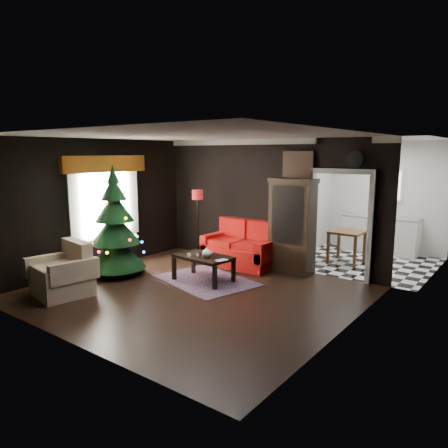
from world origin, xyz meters
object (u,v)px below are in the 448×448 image
Objects in this scene: armchair at (62,270)px; coffee_table at (203,268)px; wall_clock at (355,159)px; kitchen_table at (346,247)px; curio_cabinet at (292,228)px; floor_lamp at (198,225)px; christmas_tree at (115,225)px; loveseat at (241,244)px; teapot at (206,253)px.

armchair reaches higher than coffee_table.
wall_clock reaches higher than kitchen_table.
curio_cabinet is 1.15× the size of floor_lamp.
christmas_tree reaches higher than curio_cabinet.
curio_cabinet reaches higher than loveseat.
wall_clock is (3.47, 0.55, 1.55)m from floor_lamp.
armchair is 5.77m from wall_clock.
armchair is at bearing -133.89° from wall_clock.
kitchen_table is at bearing 113.75° from wall_clock.
kitchen_table is (0.65, 1.43, -0.57)m from curio_cabinet.
curio_cabinet reaches higher than kitchen_table.
wall_clock reaches higher than christmas_tree.
christmas_tree is at bearing -132.43° from kitchen_table.
loveseat is 1.18m from floor_lamp.
christmas_tree is (-0.53, -1.98, 0.22)m from floor_lamp.
christmas_tree is 1.53m from armchair.
armchair is 6.09m from kitchen_table.
armchair is at bearing -111.98° from loveseat.
teapot is at bearing -44.47° from floor_lamp.
christmas_tree is 2.03m from teapot.
armchair is (-2.57, -3.74, -0.49)m from curio_cabinet.
teapot is 3.34m from wall_clock.
loveseat is 3.04m from wall_clock.
loveseat reaches higher than armchair.
wall_clock reaches higher than curio_cabinet.
wall_clock is 0.43× the size of kitchen_table.
curio_cabinet is 2.31m from floor_lamp.
wall_clock is at bearing 9.66° from loveseat.
christmas_tree is at bearing -127.84° from loveseat.
loveseat is 2.27× the size of kitchen_table.
armchair is (-1.42, -3.52, -0.04)m from loveseat.
floor_lamp is 1.47× the size of coffee_table.
coffee_table is 3.59m from wall_clock.
wall_clock is at bearing 37.77° from coffee_table.
curio_cabinet is 2.05m from coffee_table.
curio_cabinet is 1.88m from wall_clock.
curio_cabinet is at bearing 9.20° from floor_lamp.
loveseat is at bearing 77.84° from armchair.
christmas_tree is (-1.65, -2.13, 0.55)m from loveseat.
teapot is 0.26× the size of kitchen_table.
curio_cabinet is 5.94× the size of wall_clock.
floor_lamp is 2.20× the size of kitchen_table.
loveseat is 1.40m from coffee_table.
christmas_tree is 2.03× the size of coffee_table.
armchair is 2.61m from coffee_table.
kitchen_table reaches higher than coffee_table.
floor_lamp is at bearing 94.81° from armchair.
floor_lamp is 5.16× the size of wall_clock.
curio_cabinet is at bearing 55.65° from coffee_table.
wall_clock is at bearing -66.25° from kitchen_table.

